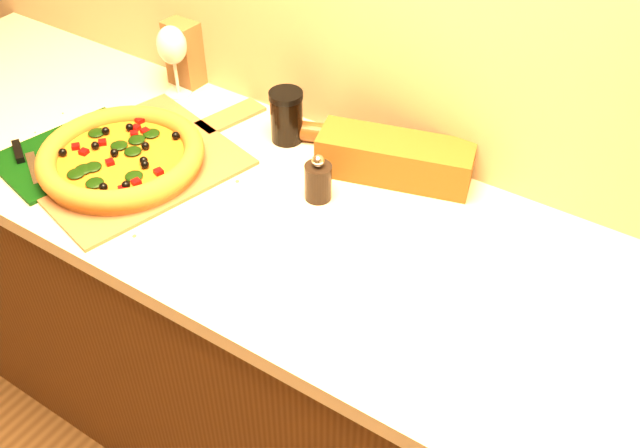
{
  "coord_description": "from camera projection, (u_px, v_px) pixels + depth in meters",
  "views": [
    {
      "loc": [
        0.56,
        0.49,
        1.89
      ],
      "look_at": [
        -0.02,
        1.38,
        0.96
      ],
      "focal_mm": 40.0,
      "sensor_mm": 36.0,
      "label": 1
    }
  ],
  "objects": [
    {
      "name": "wine_glass",
      "position": [
        172.0,
        47.0,
        1.8
      ],
      "size": [
        0.08,
        0.08,
        0.19
      ],
      "color": "silver",
      "rests_on": "countertop"
    },
    {
      "name": "rolling_pin",
      "position": [
        345.0,
        136.0,
        1.7
      ],
      "size": [
        0.34,
        0.14,
        0.05
      ],
      "rotation": [
        0.0,
        0.0,
        0.36
      ],
      "color": "#613010",
      "rests_on": "countertop"
    },
    {
      "name": "dark_jar",
      "position": [
        286.0,
        116.0,
        1.68
      ],
      "size": [
        0.08,
        0.08,
        0.13
      ],
      "color": "black",
      "rests_on": "countertop"
    },
    {
      "name": "cutting_board",
      "position": [
        69.0,
        153.0,
        1.68
      ],
      "size": [
        0.3,
        0.36,
        0.02
      ],
      "rotation": [
        0.0,
        0.0,
        -0.23
      ],
      "color": "black",
      "rests_on": "countertop"
    },
    {
      "name": "bread_bag",
      "position": [
        395.0,
        158.0,
        1.59
      ],
      "size": [
        0.36,
        0.2,
        0.09
      ],
      "primitive_type": "cube",
      "rotation": [
        0.0,
        0.0,
        0.28
      ],
      "color": "brown",
      "rests_on": "countertop"
    },
    {
      "name": "countertop",
      "position": [
        340.0,
        242.0,
        1.48
      ],
      "size": [
        2.84,
        0.68,
        0.04
      ],
      "primitive_type": "cube",
      "color": "beige",
      "rests_on": "cabinet"
    },
    {
      "name": "bottle_cap",
      "position": [
        38.0,
        162.0,
        1.65
      ],
      "size": [
        0.03,
        0.03,
        0.01
      ],
      "primitive_type": "cylinder",
      "rotation": [
        0.0,
        0.0,
        0.09
      ],
      "color": "black",
      "rests_on": "countertop"
    },
    {
      "name": "pizza",
      "position": [
        122.0,
        157.0,
        1.62
      ],
      "size": [
        0.38,
        0.38,
        0.05
      ],
      "color": "#C87832",
      "rests_on": "pizza_peel"
    },
    {
      "name": "pepper_grinder",
      "position": [
        318.0,
        181.0,
        1.53
      ],
      "size": [
        0.06,
        0.06,
        0.11
      ],
      "color": "black",
      "rests_on": "countertop"
    },
    {
      "name": "cabinet",
      "position": [
        337.0,
        374.0,
        1.78
      ],
      "size": [
        2.8,
        0.65,
        0.86
      ],
      "primitive_type": "cube",
      "color": "#49280F",
      "rests_on": "ground"
    },
    {
      "name": "paper_bag",
      "position": [
        185.0,
        53.0,
        1.87
      ],
      "size": [
        0.09,
        0.08,
        0.17
      ],
      "primitive_type": "cube",
      "rotation": [
        0.0,
        0.0,
        -0.07
      ],
      "color": "brown",
      "rests_on": "countertop"
    },
    {
      "name": "pizza_peel",
      "position": [
        137.0,
        160.0,
        1.66
      ],
      "size": [
        0.5,
        0.64,
        0.01
      ],
      "rotation": [
        0.0,
        0.0,
        -0.26
      ],
      "color": "brown",
      "rests_on": "countertop"
    }
  ]
}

